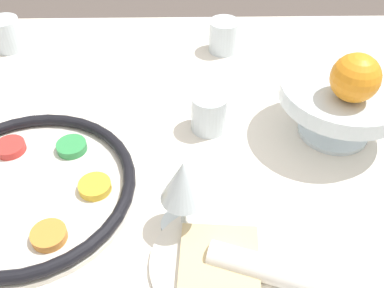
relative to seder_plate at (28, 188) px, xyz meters
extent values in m
cube|color=silver|center=(0.21, 0.04, -0.39)|extent=(1.12, 1.08, 0.74)
cylinder|color=silver|center=(0.00, 0.00, -0.01)|extent=(0.34, 0.34, 0.01)
torus|color=black|center=(0.00, 0.00, 0.00)|extent=(0.34, 0.34, 0.02)
cylinder|color=gold|center=(0.11, 0.00, 0.00)|extent=(0.05, 0.05, 0.01)
cylinder|color=#33934C|center=(0.05, 0.09, 0.00)|extent=(0.05, 0.05, 0.01)
cylinder|color=red|center=(-0.05, 0.09, 0.00)|extent=(0.05, 0.05, 0.01)
cylinder|color=orange|center=(0.05, -0.09, 0.00)|extent=(0.05, 0.05, 0.01)
cylinder|color=silver|center=(0.25, -0.06, -0.01)|extent=(0.07, 0.07, 0.00)
cylinder|color=silver|center=(0.25, -0.06, 0.02)|extent=(0.01, 0.01, 0.06)
cone|color=silver|center=(0.25, -0.06, 0.08)|extent=(0.07, 0.07, 0.07)
cylinder|color=silver|center=(0.52, 0.14, -0.01)|extent=(0.13, 0.13, 0.01)
cylinder|color=silver|center=(0.52, 0.14, 0.03)|extent=(0.03, 0.03, 0.07)
cylinder|color=silver|center=(0.52, 0.14, 0.08)|extent=(0.22, 0.22, 0.03)
sphere|color=orange|center=(0.51, 0.10, 0.13)|extent=(0.08, 0.08, 0.08)
cylinder|color=silver|center=(0.29, -0.13, -0.01)|extent=(0.19, 0.19, 0.01)
cube|color=#D1B784|center=(0.29, -0.13, 0.00)|extent=(0.12, 0.12, 0.01)
cylinder|color=white|center=(0.35, -0.15, 0.00)|extent=(0.16, 0.09, 0.04)
cylinder|color=silver|center=(0.29, 0.16, 0.02)|extent=(0.07, 0.07, 0.07)
cylinder|color=silver|center=(0.34, 0.42, 0.02)|extent=(0.07, 0.07, 0.07)
cylinder|color=silver|center=(-0.15, 0.44, 0.02)|extent=(0.07, 0.07, 0.07)
cube|color=silver|center=(-0.05, 0.27, -0.01)|extent=(0.03, 0.18, 0.01)
cube|color=silver|center=(-0.02, 0.27, -0.01)|extent=(0.02, 0.18, 0.01)
camera|label=1|loc=(0.25, -0.47, 0.54)|focal=42.00mm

